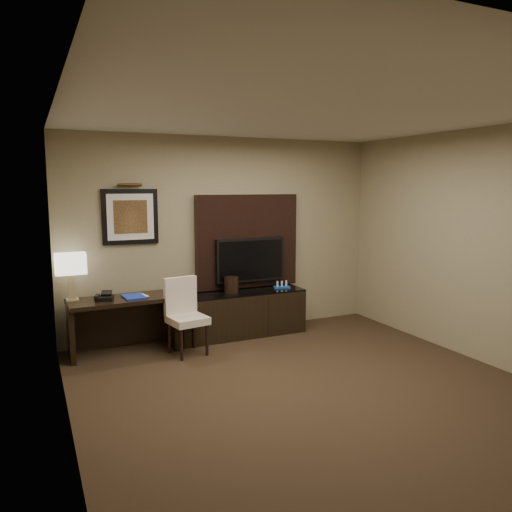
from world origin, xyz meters
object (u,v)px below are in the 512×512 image
desk_chair (188,319)px  minibar_tray (282,285)px  credenza (241,314)px  desk_phone (104,296)px  desk (123,325)px  tv (250,260)px  ice_bucket (231,285)px  table_lamp (71,276)px

desk_chair → minibar_tray: desk_chair is taller
desk_chair → minibar_tray: bearing=6.9°
desk_chair → credenza: bearing=17.0°
credenza → desk_phone: (-1.80, -0.09, 0.43)m
desk → desk_chair: 0.81m
tv → ice_bucket: 0.48m
desk_chair → table_lamp: size_ratio=1.48×
table_lamp → tv: bearing=1.8°
ice_bucket → minibar_tray: 0.78m
desk_chair → table_lamp: table_lamp is taller
desk → tv: 1.93m
table_lamp → desk_phone: bearing=-24.2°
ice_bucket → table_lamp: bearing=178.0°
credenza → minibar_tray: bearing=0.5°
desk → desk_chair: desk_chair is taller
table_lamp → ice_bucket: (2.01, -0.07, -0.26)m
tv → minibar_tray: bearing=-17.0°
credenza → minibar_tray: minibar_tray is taller
desk → minibar_tray: bearing=-1.3°
credenza → tv: 0.76m
credenza → table_lamp: table_lamp is taller
minibar_tray → ice_bucket: bearing=-179.3°
desk → minibar_tray: (2.22, 0.06, 0.31)m
desk_chair → desk_phone: size_ratio=4.35×
desk_phone → table_lamp: bearing=171.1°
desk → desk_phone: (-0.21, -0.04, 0.39)m
ice_bucket → minibar_tray: (0.77, 0.01, -0.07)m
ice_bucket → tv: bearing=22.8°
desk → tv: size_ratio=1.28×
desk_phone → ice_bucket: (1.66, 0.09, -0.02)m
desk → desk_phone: 0.45m
tv → desk_phone: tv is taller
credenza → minibar_tray: (0.63, 0.01, 0.35)m
desk_chair → table_lamp: (-1.26, 0.52, 0.54)m
desk → desk_chair: size_ratio=1.45×
table_lamp → desk: bearing=-11.8°
tv → minibar_tray: size_ratio=4.40×
table_lamp → ice_bucket: table_lamp is taller
desk → credenza: size_ratio=0.72×
tv → desk_chair: (-1.09, -0.59, -0.58)m
credenza → minibar_tray: size_ratio=7.78×
tv → ice_bucket: (-0.34, -0.14, -0.30)m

